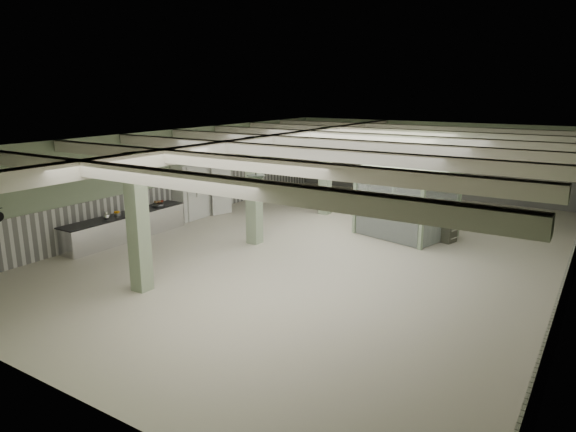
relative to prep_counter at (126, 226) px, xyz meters
The scene contains 31 objects.
floor 7.23m from the prep_counter, 25.02° to the left, with size 20.00×20.00×0.00m, color beige.
ceiling 7.87m from the prep_counter, 25.02° to the left, with size 14.00×20.00×0.02m, color silver.
wall_back 14.66m from the prep_counter, 63.39° to the left, with size 14.00×0.02×3.60m, color #9CB28E.
wall_front 9.64m from the prep_counter, 46.73° to the right, with size 14.00×0.02×3.60m, color #9CB28E.
wall_left 3.36m from the prep_counter, 98.57° to the left, with size 0.02×20.00×3.60m, color #9CB28E.
wainscot_left 3.10m from the prep_counter, 98.11° to the left, with size 0.05×19.90×1.50m, color silver.
wainscot_right 13.86m from the prep_counter, 12.72° to the left, with size 0.05×19.90×1.50m, color silver.
wainscot_back 14.58m from the prep_counter, 63.34° to the left, with size 13.90×0.05×1.50m, color silver.
girder 5.84m from the prep_counter, 37.07° to the left, with size 0.45×19.90×0.40m, color silver.
beam_a 8.44m from the prep_counter, 34.22° to the right, with size 13.90×0.35×0.32m, color silver.
beam_b 7.44m from the prep_counter, 16.59° to the right, with size 13.90×0.35×0.32m, color silver.
beam_c 7.20m from the prep_counter, ahead, with size 13.90×0.35×0.32m, color silver.
beam_d 7.80m from the prep_counter, 25.02° to the left, with size 13.90×0.35×0.32m, color silver.
beam_e 9.07m from the prep_counter, 40.33° to the left, with size 13.90×0.35×0.32m, color silver.
beam_f 10.79m from the prep_counter, 50.92° to the left, with size 13.90×0.35×0.32m, color silver.
beam_g 12.76m from the prep_counter, 58.21° to the left, with size 13.90×0.35×0.32m, color silver.
column_a 5.18m from the prep_counter, 36.12° to the right, with size 0.42×0.42×3.60m, color #90A484.
column_b 4.72m from the prep_counter, 26.93° to the left, with size 0.42×0.42×3.60m, color #90A484.
column_c 8.24m from the prep_counter, 60.19° to the left, with size 0.42×0.42×3.60m, color #90A484.
column_d 11.84m from the prep_counter, 69.92° to the left, with size 0.42×0.42×3.60m, color #90A484.
pendant_front 7.75m from the prep_counter, 15.47° to the right, with size 0.44×0.44×0.22m, color #2A382B.
pendant_mid 8.30m from the prep_counter, 26.77° to the left, with size 0.44×0.44×0.22m, color #2A382B.
pendant_back 11.38m from the prep_counter, 50.54° to the left, with size 0.44×0.44×0.22m, color #2A382B.
prep_counter is the anchor object (origin of this frame).
pitcher_near 1.09m from the prep_counter, 80.07° to the right, with size 0.20×0.24×0.30m, color silver, non-canonical shape.
pitcher_far 0.96m from the prep_counter, 90.64° to the left, with size 0.17×0.19×0.25m, color silver, non-canonical shape.
veg_colander 1.60m from the prep_counter, 88.35° to the left, with size 0.49×0.49×0.22m, color #424247, non-canonical shape.
orange_bowl 0.57m from the prep_counter, 100.75° to the right, with size 0.26×0.26×0.09m, color #B2B2B7.
walkin_cooler 3.97m from the prep_counter, 91.23° to the left, with size 0.93×2.48×2.27m.
guard_booth 9.96m from the prep_counter, 35.92° to the left, with size 3.59×3.26×2.44m.
filing_cabinet 11.16m from the prep_counter, 30.63° to the left, with size 0.37×0.52×1.13m, color #565748.
Camera 1 is at (7.48, -14.58, 5.13)m, focal length 32.00 mm.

